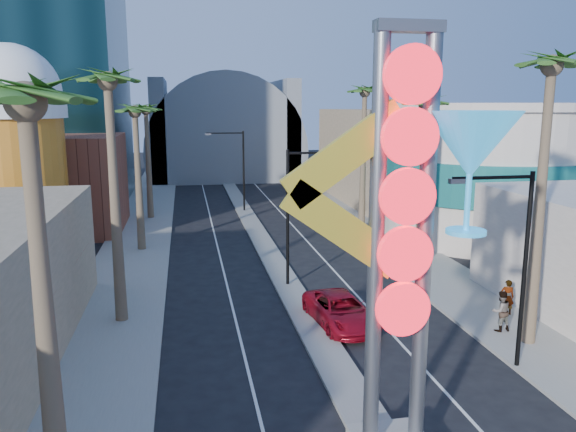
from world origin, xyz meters
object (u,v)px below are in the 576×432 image
object	(u,v)px
pedestrian_a	(507,297)
pedestrian_b	(501,311)
neon_sign	(430,223)
red_pickup	(341,310)

from	to	relation	value
pedestrian_a	pedestrian_b	size ratio (longest dim) A/B	0.93
neon_sign	red_pickup	distance (m)	12.59
neon_sign	pedestrian_b	xyz separation A→B (m)	(7.61, 8.39, -6.20)
neon_sign	pedestrian_b	bearing A→B (deg)	47.77
red_pickup	pedestrian_b	size ratio (longest dim) A/B	2.78
neon_sign	pedestrian_a	bearing A→B (deg)	48.46
neon_sign	red_pickup	xyz separation A→B (m)	(0.63, 10.73, -6.57)
red_pickup	pedestrian_b	bearing A→B (deg)	-24.82
red_pickup	pedestrian_b	world-z (taller)	pedestrian_b
pedestrian_a	pedestrian_b	distance (m)	2.38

